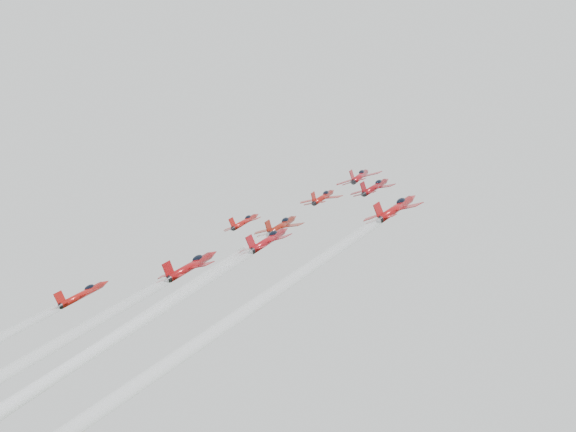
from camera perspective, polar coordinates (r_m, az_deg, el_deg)
The scene contains 7 objects.
jet_lead at distance 167.67m, azimuth 5.16°, elevation 2.84°, with size 10.22×12.56×9.63m.
jet_row2_left at distance 157.91m, azimuth -3.09°, elevation -0.39°, with size 8.63×10.60×8.13m.
jet_row2_center at distance 153.30m, azimuth 2.52°, elevation 1.36°, with size 8.76×10.77×8.26m.
jet_row2_right at distance 142.55m, azimuth 6.21°, elevation 2.08°, with size 8.75×10.75×8.24m.
jet_center at distance 98.43m, azimuth -12.08°, elevation -7.79°, with size 9.17×80.58×60.98m.
jet_rear_right at distance 87.14m, azimuth -15.77°, elevation -10.58°, with size 9.62×84.54×63.98m.
jet_rear_farright at distance 72.85m, azimuth -3.82°, elevation -8.64°, with size 9.40×82.54×62.46m.
Camera 1 is at (69.13, -104.88, 110.01)m, focal length 50.00 mm.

